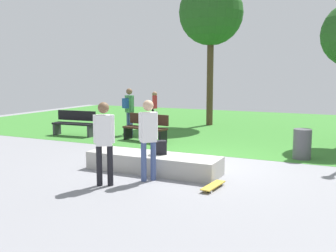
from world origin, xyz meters
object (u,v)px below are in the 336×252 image
skateboard_by_ledge (213,186)px  park_bench_far_left (75,123)px  backpack_on_ledge (160,147)px  concrete_ledge (153,163)px  pedestrian_with_backpack (129,107)px  tree_tall_oak (211,14)px  park_bench_by_oak (146,127)px  cyclist_on_bicycle (155,111)px  trash_bin (302,144)px  skater_watching (104,137)px  skater_performing_trick (148,134)px

skateboard_by_ledge → park_bench_far_left: park_bench_far_left is taller
backpack_on_ledge → skateboard_by_ledge: (1.57, -0.77, -0.51)m
concrete_ledge → pedestrian_with_backpack: pedestrian_with_backpack is taller
concrete_ledge → skateboard_by_ledge: bearing=-22.6°
backpack_on_ledge → tree_tall_oak: tree_tall_oak is taller
park_bench_by_oak → cyclist_on_bicycle: 3.99m
backpack_on_ledge → park_bench_far_left: bearing=110.1°
backpack_on_ledge → cyclist_on_bicycle: (-3.86, 7.21, 0.06)m
trash_bin → pedestrian_with_backpack: 6.54m
concrete_ledge → park_bench_by_oak: size_ratio=1.93×
skater_watching → park_bench_far_left: (-4.71, 4.91, -0.53)m
park_bench_by_oak → concrete_ledge: bearing=-59.2°
skater_performing_trick → tree_tall_oak: (-1.84, 9.13, 3.79)m
trash_bin → skater_performing_trick: bearing=-126.6°
park_bench_far_left → pedestrian_with_backpack: (1.73, 1.00, 0.56)m
skater_performing_trick → skateboard_by_ledge: bearing=0.7°
skateboard_by_ledge → tree_tall_oak: bearing=109.8°
skater_performing_trick → pedestrian_with_backpack: 6.33m
skater_watching → park_bench_far_left: bearing=133.8°
backpack_on_ledge → park_bench_by_oak: bearing=86.2°
concrete_ledge → skateboard_by_ledge: size_ratio=3.91×
backpack_on_ledge → park_bench_far_left: 6.23m
skater_performing_trick → pedestrian_with_backpack: same height
cyclist_on_bicycle → skater_performing_trick: bearing=-63.5°
trash_bin → cyclist_on_bicycle: size_ratio=0.53×
skater_watching → park_bench_by_oak: size_ratio=1.04×
trash_bin → cyclist_on_bicycle: bearing=147.0°
concrete_ledge → cyclist_on_bicycle: (-3.71, 7.26, 0.43)m
park_bench_far_left → cyclist_on_bicycle: 4.04m
skateboard_by_ledge → park_bench_far_left: 7.98m
skater_performing_trick → skateboard_by_ledge: size_ratio=2.13×
skater_performing_trick → skater_watching: size_ratio=1.01×
skater_watching → tree_tall_oak: (-1.21, 9.85, 3.80)m
trash_bin → backpack_on_ledge: bearing=-134.7°
backpack_on_ledge → pedestrian_with_backpack: pedestrian_with_backpack is taller
skateboard_by_ledge → park_bench_far_left: bearing=148.4°
concrete_ledge → trash_bin: size_ratio=3.93×
tree_tall_oak → pedestrian_with_backpack: size_ratio=3.59×
skater_performing_trick → trash_bin: size_ratio=2.14×
concrete_ledge → backpack_on_ledge: bearing=20.0°
skater_watching → cyclist_on_bicycle: size_ratio=1.13×
backpack_on_ledge → skateboard_by_ledge: bearing=-62.9°
skateboard_by_ledge → tree_tall_oak: 10.79m
park_bench_far_left → pedestrian_with_backpack: size_ratio=0.94×
skateboard_by_ledge → concrete_ledge: bearing=157.4°
concrete_ledge → skater_performing_trick: size_ratio=1.84×
park_bench_far_left → cyclist_on_bicycle: bearing=70.4°
backpack_on_ledge → park_bench_by_oak: size_ratio=0.19×
concrete_ledge → skater_watching: bearing=-104.0°
skateboard_by_ledge → cyclist_on_bicycle: (-5.43, 7.98, 0.57)m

